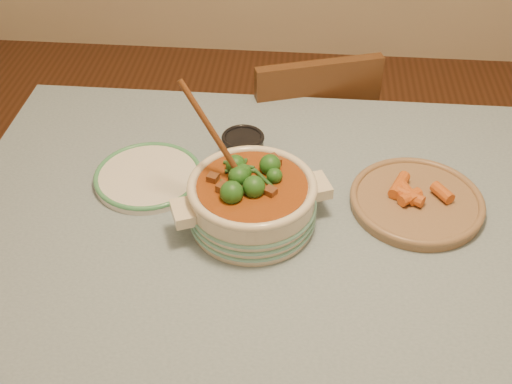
% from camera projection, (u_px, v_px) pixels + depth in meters
% --- Properties ---
extents(dining_table, '(1.68, 1.08, 0.76)m').
position_uv_depth(dining_table, '(295.00, 242.00, 1.62)').
color(dining_table, brown).
rests_on(dining_table, floor).
extents(stew_casserole, '(0.38, 0.38, 0.36)m').
position_uv_depth(stew_casserole, '(252.00, 199.00, 1.49)').
color(stew_casserole, beige).
rests_on(stew_casserole, dining_table).
extents(white_plate, '(0.30, 0.30, 0.02)m').
position_uv_depth(white_plate, '(148.00, 176.00, 1.65)').
color(white_plate, silver).
rests_on(white_plate, dining_table).
extents(condiment_bowl, '(0.13, 0.13, 0.06)m').
position_uv_depth(condiment_bowl, '(243.00, 144.00, 1.72)').
color(condiment_bowl, black).
rests_on(condiment_bowl, dining_table).
extents(fried_plate, '(0.42, 0.42, 0.06)m').
position_uv_depth(fried_plate, '(417.00, 200.00, 1.57)').
color(fried_plate, '#8A6C4C').
rests_on(fried_plate, dining_table).
extents(chair_far, '(0.51, 0.51, 0.86)m').
position_uv_depth(chair_far, '(305.00, 143.00, 2.24)').
color(chair_far, '#532D19').
rests_on(chair_far, floor).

